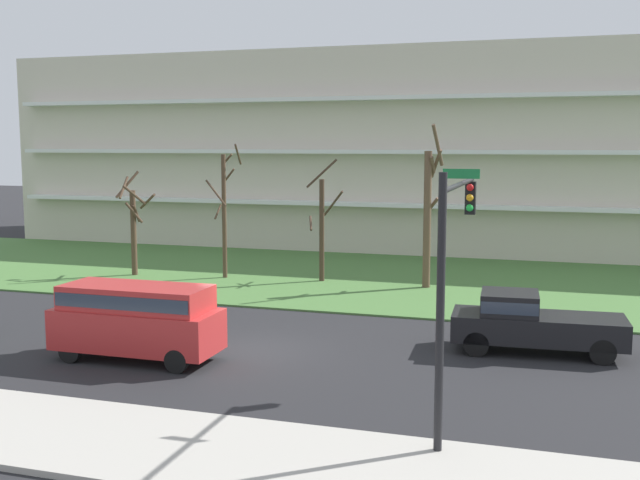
% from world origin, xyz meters
% --- Properties ---
extents(ground, '(160.00, 160.00, 0.00)m').
position_xyz_m(ground, '(0.00, 0.00, 0.00)').
color(ground, '#232326').
extents(sidewalk_curb_near, '(80.00, 4.00, 0.15)m').
position_xyz_m(sidewalk_curb_near, '(0.00, -8.00, 0.07)').
color(sidewalk_curb_near, '#ADA89E').
rests_on(sidewalk_curb_near, ground).
extents(grass_lawn_strip, '(80.00, 16.00, 0.08)m').
position_xyz_m(grass_lawn_strip, '(0.00, 14.00, 0.04)').
color(grass_lawn_strip, '#477238').
rests_on(grass_lawn_strip, ground).
extents(apartment_building, '(52.32, 13.45, 12.48)m').
position_xyz_m(apartment_building, '(0.00, 28.25, 6.24)').
color(apartment_building, beige).
rests_on(apartment_building, ground).
extents(tree_far_left, '(2.11, 2.03, 5.33)m').
position_xyz_m(tree_far_left, '(-10.96, 11.26, 2.70)').
color(tree_far_left, '#4C3828').
rests_on(tree_far_left, ground).
extents(tree_left, '(1.72, 1.71, 6.70)m').
position_xyz_m(tree_left, '(-6.23, 11.89, 3.42)').
color(tree_left, '#4C3828').
rests_on(tree_left, ground).
extents(tree_center, '(2.01, 1.78, 5.98)m').
position_xyz_m(tree_center, '(-1.38, 12.50, 2.79)').
color(tree_center, '#423023').
rests_on(tree_center, ground).
extents(tree_right, '(0.89, 1.35, 7.58)m').
position_xyz_m(tree_right, '(3.80, 12.28, 3.56)').
color(tree_right, brown).
rests_on(tree_right, ground).
extents(van_red_center_left, '(5.20, 2.00, 2.36)m').
position_xyz_m(van_red_center_left, '(-2.94, -2.00, 1.40)').
color(van_red_center_left, '#B22828').
rests_on(van_red_center_left, ground).
extents(pickup_black_center_right, '(5.50, 2.29, 1.95)m').
position_xyz_m(pickup_black_center_right, '(8.70, 2.49, 1.02)').
color(pickup_black_center_right, black).
rests_on(pickup_black_center_right, ground).
extents(traffic_signal_mast, '(0.90, 5.85, 6.11)m').
position_xyz_m(traffic_signal_mast, '(7.08, -4.57, 4.22)').
color(traffic_signal_mast, black).
rests_on(traffic_signal_mast, ground).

